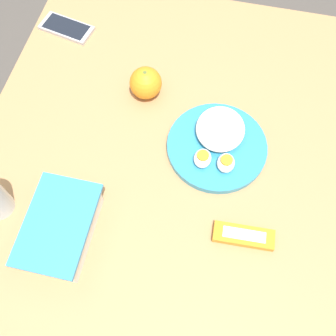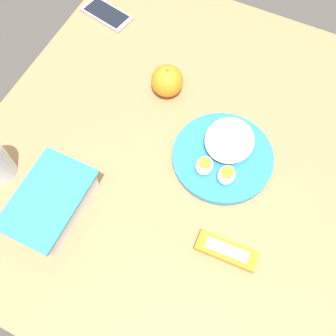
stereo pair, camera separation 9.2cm
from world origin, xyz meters
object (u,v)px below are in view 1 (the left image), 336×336
Objects in this scene: food_container at (62,229)px; orange_fruit at (146,83)px; cell_phone at (66,28)px; candy_bar at (244,236)px; rice_plate at (218,142)px.

orange_fruit is at bearing -11.29° from food_container.
cell_phone is at bearing 18.80° from food_container.
orange_fruit is 0.46m from candy_bar.
candy_bar reaches higher than cell_phone.
cell_phone is (0.59, 0.20, -0.03)m from food_container.
food_container is 0.85× the size of rice_plate.
food_container is at bearing -161.20° from cell_phone.
orange_fruit is at bearing 42.24° from candy_bar.
orange_fruit is 0.33m from cell_phone.
food_container is at bearing 168.71° from orange_fruit.
orange_fruit reaches higher than food_container.
food_container is 1.53× the size of candy_bar.
orange_fruit is 0.51× the size of cell_phone.
candy_bar is (0.08, -0.39, -0.03)m from food_container.
orange_fruit is at bearing -121.15° from cell_phone.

